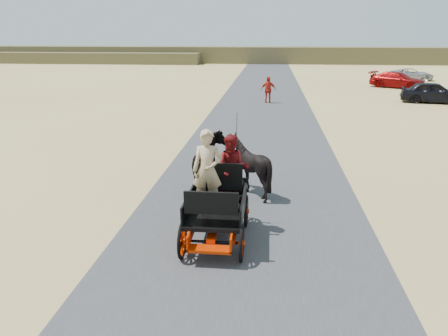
# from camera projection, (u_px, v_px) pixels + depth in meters

# --- Properties ---
(ground) EXTENTS (140.00, 140.00, 0.00)m
(ground) POSITION_uv_depth(u_px,v_px,m) (239.00, 289.00, 7.99)
(ground) COLOR tan
(road) EXTENTS (6.00, 140.00, 0.01)m
(road) POSITION_uv_depth(u_px,v_px,m) (239.00, 289.00, 7.99)
(road) COLOR #38383A
(road) RESTS_ON ground
(ridge_far) EXTENTS (140.00, 6.00, 2.40)m
(ridge_far) POSITION_uv_depth(u_px,v_px,m) (268.00, 55.00, 66.50)
(ridge_far) COLOR brown
(ridge_far) RESTS_ON ground
(ridge_near) EXTENTS (40.00, 4.00, 1.60)m
(ridge_near) POSITION_uv_depth(u_px,v_px,m) (68.00, 58.00, 65.81)
(ridge_near) COLOR brown
(ridge_near) RESTS_ON ground
(carriage) EXTENTS (1.30, 2.40, 0.72)m
(carriage) POSITION_uv_depth(u_px,v_px,m) (217.00, 225.00, 9.81)
(carriage) COLOR black
(carriage) RESTS_ON ground
(horse_left) EXTENTS (0.91, 2.01, 1.70)m
(horse_left) POSITION_uv_depth(u_px,v_px,m) (210.00, 165.00, 12.57)
(horse_left) COLOR black
(horse_left) RESTS_ON ground
(horse_right) EXTENTS (1.37, 1.54, 1.70)m
(horse_right) POSITION_uv_depth(u_px,v_px,m) (248.00, 166.00, 12.46)
(horse_right) COLOR black
(horse_right) RESTS_ON ground
(driver_man) EXTENTS (0.66, 0.43, 1.80)m
(driver_man) POSITION_uv_depth(u_px,v_px,m) (207.00, 170.00, 9.50)
(driver_man) COLOR tan
(driver_man) RESTS_ON carriage
(passenger_woman) EXTENTS (0.77, 0.60, 1.58)m
(passenger_woman) POSITION_uv_depth(u_px,v_px,m) (232.00, 168.00, 10.01)
(passenger_woman) COLOR #660C0F
(passenger_woman) RESTS_ON carriage
(pedestrian) EXTENTS (1.02, 0.45, 1.73)m
(pedestrian) POSITION_uv_depth(u_px,v_px,m) (268.00, 90.00, 28.76)
(pedestrian) COLOR red
(pedestrian) RESTS_ON ground
(car_a) EXTENTS (4.33, 2.45, 1.39)m
(car_a) POSITION_uv_depth(u_px,v_px,m) (433.00, 92.00, 28.83)
(car_a) COLOR black
(car_a) RESTS_ON ground
(car_c) EXTENTS (4.80, 4.01, 1.31)m
(car_c) POSITION_uv_depth(u_px,v_px,m) (397.00, 80.00, 36.67)
(car_c) COLOR maroon
(car_c) RESTS_ON ground
(car_d) EXTENTS (4.32, 2.49, 1.13)m
(car_d) POSITION_uv_depth(u_px,v_px,m) (411.00, 74.00, 42.55)
(car_d) COLOR #B2B2B7
(car_d) RESTS_ON ground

